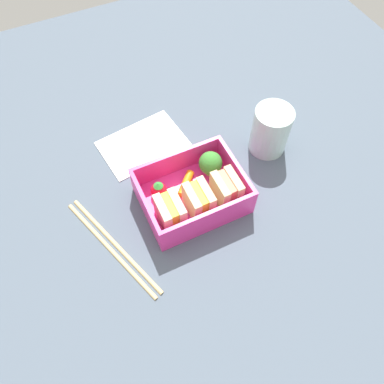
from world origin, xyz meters
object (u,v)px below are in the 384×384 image
Objects in this scene: sandwich_center_left at (199,200)px; chopstick_pair at (113,246)px; sandwich_center at (170,212)px; drinking_glass at (270,130)px; carrot_stick_far_left at (187,183)px; sandwich_left at (226,189)px; strawberry_far_left at (159,190)px; folded_napkin at (143,144)px; broccoli_floret at (210,163)px.

sandwich_center_left is 0.25× the size of chopstick_pair.
drinking_glass is at bearing -162.37° from sandwich_center.
chopstick_pair is (15.04, 4.76, -1.51)cm from carrot_stick_far_left.
sandwich_left is 1.00× the size of sandwich_center.
strawberry_far_left reaches higher than chopstick_pair.
sandwich_center_left reaches higher than folded_napkin.
sandwich_center is 0.25× the size of chopstick_pair.
drinking_glass reaches higher than sandwich_center_left.
chopstick_pair is at bearing 15.15° from broccoli_floret.
chopstick_pair is (10.09, 5.05, -2.30)cm from strawberry_far_left.
strawberry_far_left is at bearing -153.42° from chopstick_pair.
broccoli_floret is 0.33× the size of folded_napkin.
carrot_stick_far_left is 0.23× the size of chopstick_pair.
drinking_glass is at bearing 153.40° from folded_napkin.
folded_napkin is at bearing -56.36° from broccoli_floret.
sandwich_left is at bearing 29.52° from drinking_glass.
carrot_stick_far_left is 5.02cm from strawberry_far_left.
folded_napkin is (20.37, -10.20, -4.24)cm from drinking_glass.
strawberry_far_left is 22.16cm from drinking_glass.
broccoli_floret is (0.07, -5.43, 0.22)cm from sandwich_left.
carrot_stick_far_left is at bearing -162.42° from chopstick_pair.
folded_napkin is at bearing -95.98° from sandwich_center.
strawberry_far_left reaches higher than carrot_stick_far_left.
broccoli_floret is at bearing 123.64° from folded_napkin.
chopstick_pair is (9.92, -0.13, -3.48)cm from sandwich_center.
folded_napkin is (-1.64, -12.07, -2.45)cm from strawberry_far_left.
chopstick_pair is at bearing -0.38° from sandwich_left.
strawberry_far_left is (4.95, -0.28, 0.79)cm from carrot_stick_far_left.
folded_napkin is (-1.81, -17.24, -3.63)cm from sandwich_center.
strawberry_far_left is at bearing -91.83° from sandwich_center.
broccoli_floret is 12.62cm from drinking_glass.
carrot_stick_far_left is 15.85cm from chopstick_pair.
broccoli_floret is 14.70cm from folded_napkin.
sandwich_center_left is at bearing 132.25° from strawberry_far_left.
carrot_stick_far_left is at bearing -46.66° from sandwich_left.
chopstick_pair is at bearing 26.58° from strawberry_far_left.
carrot_stick_far_left is (4.55, 0.54, -2.19)cm from broccoli_floret.
drinking_glass reaches higher than broccoli_floret.
sandwich_center is at bearing 179.25° from chopstick_pair.
carrot_stick_far_left is at bearing -92.91° from sandwich_center_left.
chopstick_pair is at bearing 17.58° from carrot_stick_far_left.
sandwich_center_left is 7.25cm from broccoli_floret.
sandwich_center is at bearing 43.73° from carrot_stick_far_left.
chopstick_pair is 1.41× the size of folded_napkin.
sandwich_left reaches higher than carrot_stick_far_left.
sandwich_left is 7.01cm from carrot_stick_far_left.
chopstick_pair is at bearing 12.16° from drinking_glass.
sandwich_center_left is 15.19cm from chopstick_pair.
drinking_glass is (-22.01, -1.87, 1.79)cm from strawberry_far_left.
sandwich_left is at bearing 151.59° from strawberry_far_left.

